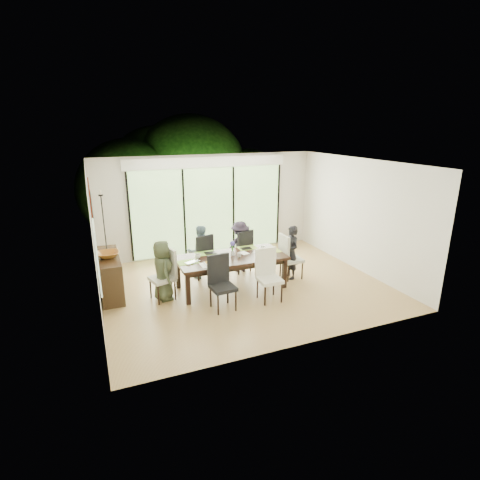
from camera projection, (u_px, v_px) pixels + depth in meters
name	position (u px, v px, depth m)	size (l,w,h in m)	color
floor	(244.00, 286.00, 8.34)	(6.00, 5.00, 0.01)	olive
ceiling	(245.00, 163.00, 7.53)	(6.00, 5.00, 0.01)	white
wall_back	(209.00, 205.00, 10.16)	(6.00, 0.02, 2.70)	beige
wall_front	(308.00, 268.00, 5.71)	(6.00, 0.02, 2.70)	beige
wall_left	(93.00, 244.00, 6.85)	(0.02, 5.00, 2.70)	beige
wall_right	(359.00, 215.00, 9.02)	(0.02, 5.00, 2.70)	silver
glass_doors	(209.00, 211.00, 10.16)	(4.20, 0.02, 2.30)	#598C3F
blinds_header	(208.00, 162.00, 9.77)	(4.40, 0.06, 0.28)	white
mullion_a	(130.00, 218.00, 9.40)	(0.05, 0.04, 2.30)	black
mullion_b	(184.00, 213.00, 9.90)	(0.05, 0.04, 2.30)	black
mullion_c	(233.00, 209.00, 10.41)	(0.05, 0.04, 2.30)	black
mullion_d	(278.00, 205.00, 10.91)	(0.05, 0.04, 2.30)	black
side_window	(97.00, 256.00, 5.76)	(0.02, 0.90, 1.00)	#8CAD7F
deck	(201.00, 245.00, 11.36)	(6.00, 1.80, 0.10)	brown
rail_top	(193.00, 219.00, 11.89)	(6.00, 0.08, 0.06)	brown
foliage_left	(129.00, 190.00, 11.86)	(3.20, 3.20, 3.20)	#14380F
foliage_mid	(191.00, 173.00, 13.08)	(4.00, 4.00, 4.00)	#14380F
foliage_right	(247.00, 189.00, 13.18)	(2.80, 2.80, 2.80)	#14380F
foliage_far	(159.00, 178.00, 13.39)	(3.60, 3.60, 3.60)	#14380F
table_top	(231.00, 258.00, 8.05)	(2.33, 1.07, 0.06)	black
table_apron	(231.00, 261.00, 8.07)	(2.14, 0.87, 0.10)	black
table_leg_fl	(188.00, 289.00, 7.38)	(0.09, 0.09, 0.67)	black
table_leg_fr	(284.00, 273.00, 8.16)	(0.09, 0.09, 0.67)	black
table_leg_bl	(178.00, 274.00, 8.15)	(0.09, 0.09, 0.67)	black
table_leg_br	(267.00, 261.00, 8.92)	(0.09, 0.09, 0.67)	black
chair_left_end	(162.00, 275.00, 7.56)	(0.45, 0.45, 1.07)	beige
chair_right_end	(292.00, 256.00, 8.63)	(0.45, 0.45, 1.07)	beige
chair_far_left	(200.00, 255.00, 8.68)	(0.45, 0.45, 1.07)	black
chair_far_right	(240.00, 250.00, 9.04)	(0.45, 0.45, 1.07)	black
chair_near_left	(223.00, 284.00, 7.15)	(0.45, 0.45, 1.07)	black
chair_near_right	(270.00, 276.00, 7.50)	(0.45, 0.45, 1.07)	white
person_left_end	(163.00, 270.00, 7.53)	(0.59, 0.37, 1.25)	#3C452E
person_right_end	(291.00, 252.00, 8.60)	(0.59, 0.37, 1.25)	black
person_far_left	(200.00, 252.00, 8.64)	(0.59, 0.37, 1.25)	#7092A3
person_far_right	(240.00, 247.00, 9.00)	(0.59, 0.37, 1.25)	#231C2A
placemat_left	(188.00, 262.00, 7.69)	(0.43, 0.31, 0.01)	#86B841
placemat_right	(271.00, 251.00, 8.38)	(0.43, 0.31, 0.01)	#91A63B
placemat_far_l	(206.00, 253.00, 8.23)	(0.43, 0.31, 0.01)	#77AE3E
placemat_far_r	(247.00, 248.00, 8.59)	(0.43, 0.31, 0.01)	#95BF44
placemat_paper	(211.00, 264.00, 7.57)	(0.43, 0.31, 0.01)	white
tablet_far_l	(211.00, 253.00, 8.22)	(0.25, 0.17, 0.01)	black
tablet_far_r	(246.00, 248.00, 8.52)	(0.23, 0.17, 0.01)	black
papers	(262.00, 253.00, 8.24)	(0.29, 0.21, 0.00)	white
platter_base	(211.00, 264.00, 7.57)	(0.25, 0.25, 0.02)	white
platter_snacks	(211.00, 263.00, 7.56)	(0.19, 0.19, 0.01)	orange
vase	(232.00, 253.00, 8.08)	(0.08, 0.08, 0.12)	silver
hyacinth_stems	(232.00, 248.00, 8.05)	(0.04, 0.04, 0.16)	#337226
hyacinth_blooms	(232.00, 243.00, 8.02)	(0.11, 0.11, 0.11)	#5648B5
laptop	(194.00, 263.00, 7.64)	(0.32, 0.21, 0.03)	silver
cup_a	(198.00, 256.00, 7.90)	(0.12, 0.12, 0.09)	white
cup_b	(239.00, 255.00, 7.99)	(0.10, 0.10, 0.09)	white
cup_c	(263.00, 249.00, 8.40)	(0.12, 0.12, 0.09)	white
book	(241.00, 254.00, 8.17)	(0.16, 0.22, 0.02)	white
sideboard	(110.00, 275.00, 7.85)	(0.43, 1.51, 0.85)	black
bowl	(108.00, 255.00, 7.62)	(0.45, 0.45, 0.11)	brown
candlestick_base	(107.00, 250.00, 8.03)	(0.09, 0.09, 0.04)	black
candlestick_shaft	(104.00, 223.00, 7.85)	(0.02, 0.02, 1.18)	black
candlestick_pan	(101.00, 195.00, 7.68)	(0.09, 0.09, 0.03)	black
candle	(100.00, 193.00, 7.66)	(0.03, 0.03, 0.09)	silver
tapestry	(93.00, 220.00, 7.12)	(0.02, 1.00, 1.50)	maroon
art_frame	(91.00, 205.00, 8.25)	(0.03, 0.55, 0.65)	black
art_canvas	(92.00, 205.00, 8.26)	(0.01, 0.45, 0.55)	#164849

